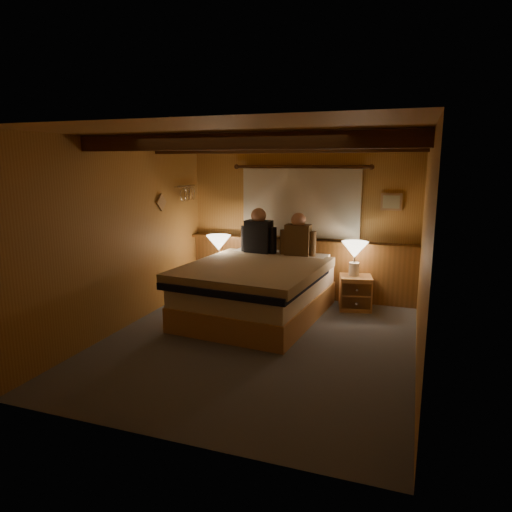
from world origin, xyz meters
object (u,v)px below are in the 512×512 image
at_px(lamp_left, 219,245).
at_px(person_left, 259,234).
at_px(nightstand_right, 355,293).
at_px(person_right, 298,238).
at_px(nightstand_left, 220,282).
at_px(duffel_bag, 232,293).
at_px(bed, 257,289).
at_px(lamp_right, 355,252).

relative_size(lamp_left, person_left, 0.70).
xyz_separation_m(nightstand_right, person_right, (-0.87, -0.03, 0.77)).
xyz_separation_m(nightstand_left, duffel_bag, (0.28, -0.21, -0.11)).
xyz_separation_m(bed, person_left, (-0.24, 0.78, 0.64)).
distance_m(bed, person_right, 1.06).
bearing_deg(lamp_right, lamp_left, -175.11).
bearing_deg(lamp_left, person_left, 9.66).
xyz_separation_m(bed, nightstand_right, (1.25, 0.80, -0.15)).
height_order(nightstand_left, nightstand_right, nightstand_left).
height_order(bed, person_right, person_right).
bearing_deg(lamp_left, person_right, 4.36).
bearing_deg(duffel_bag, person_left, 30.38).
xyz_separation_m(nightstand_right, lamp_left, (-2.11, -0.13, 0.61)).
bearing_deg(person_right, nightstand_right, 2.46).
xyz_separation_m(nightstand_right, person_left, (-1.49, -0.02, 0.79)).
bearing_deg(person_right, bed, -116.16).
xyz_separation_m(nightstand_left, person_left, (0.62, 0.07, 0.78)).
height_order(nightstand_right, duffel_bag, nightstand_right).
relative_size(bed, lamp_left, 4.75).
xyz_separation_m(bed, person_right, (0.38, 0.77, 0.62)).
xyz_separation_m(nightstand_right, lamp_right, (-0.04, 0.05, 0.60)).
height_order(bed, person_left, person_left).
bearing_deg(nightstand_right, person_right, 170.12).
bearing_deg(person_left, lamp_left, -164.87).
xyz_separation_m(nightstand_left, person_right, (1.24, 0.06, 0.76)).
distance_m(nightstand_right, person_left, 1.69).
bearing_deg(nightstand_right, nightstand_left, 170.38).
bearing_deg(person_left, person_right, 4.47).
distance_m(lamp_left, person_left, 0.66).
bearing_deg(lamp_left, bed, -37.84).
bearing_deg(lamp_left, nightstand_right, 3.45).
bearing_deg(nightstand_left, person_right, -7.17).
distance_m(person_left, duffel_bag, 1.00).
relative_size(nightstand_left, nightstand_right, 1.00).
bearing_deg(person_right, lamp_left, -175.30).
bearing_deg(person_left, duffel_bag, -135.80).
height_order(bed, duffel_bag, bed).
bearing_deg(lamp_right, nightstand_left, -176.19).
distance_m(bed, lamp_right, 1.54).
relative_size(nightstand_right, lamp_left, 1.05).
xyz_separation_m(nightstand_left, lamp_left, (-0.00, -0.04, 0.60)).
relative_size(lamp_left, duffel_bag, 1.02).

